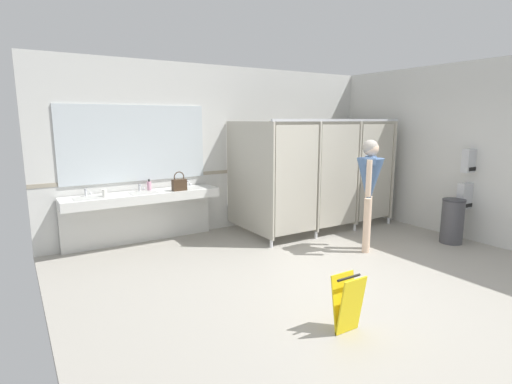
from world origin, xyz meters
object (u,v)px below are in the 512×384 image
at_px(soap_dispenser, 149,186).
at_px(wet_floor_sign, 348,303).
at_px(person_standing, 369,181).
at_px(paper_cup, 105,193).
at_px(paper_towel_dispenser_upper, 470,161).
at_px(handbag, 179,184).
at_px(trash_bin, 452,221).
at_px(paper_towel_dispenser_lower, 467,196).

xyz_separation_m(soap_dispenser, wet_floor_sign, (0.69, -3.80, -0.65)).
xyz_separation_m(person_standing, paper_cup, (-3.39, 2.02, -0.16)).
bearing_deg(person_standing, soap_dispenser, 140.19).
height_order(paper_towel_dispenser_upper, handbag, paper_towel_dispenser_upper).
height_order(person_standing, wet_floor_sign, person_standing).
xyz_separation_m(handbag, wet_floor_sign, (0.29, -3.51, -0.67)).
relative_size(trash_bin, paper_cup, 6.70).
xyz_separation_m(paper_towel_dispenser_lower, trash_bin, (-0.35, -0.00, -0.39)).
xyz_separation_m(paper_towel_dispenser_lower, soap_dispenser, (-4.48, 2.69, 0.19)).
height_order(paper_towel_dispenser_upper, soap_dispenser, paper_towel_dispenser_upper).
relative_size(paper_towel_dispenser_upper, trash_bin, 0.52).
distance_m(handbag, paper_cup, 1.14).
height_order(trash_bin, person_standing, person_standing).
relative_size(person_standing, wet_floor_sign, 3.04).
bearing_deg(soap_dispenser, person_standing, -39.81).
height_order(paper_towel_dispenser_lower, wet_floor_sign, paper_towel_dispenser_lower).
height_order(trash_bin, wet_floor_sign, trash_bin).
distance_m(paper_towel_dispenser_upper, person_standing, 1.90).
relative_size(trash_bin, handbag, 2.36).
bearing_deg(paper_towel_dispenser_lower, trash_bin, -179.91).
distance_m(person_standing, wet_floor_sign, 2.64).
distance_m(paper_towel_dispenser_upper, trash_bin, 1.03).
bearing_deg(handbag, paper_towel_dispenser_lower, -30.43).
bearing_deg(handbag, person_standing, -40.50).
height_order(handbag, wet_floor_sign, handbag).
distance_m(paper_towel_dispenser_upper, paper_towel_dispenser_lower, 0.58).
bearing_deg(paper_towel_dispenser_upper, paper_cup, 154.51).
relative_size(handbag, wet_floor_sign, 0.55).
bearing_deg(paper_cup, person_standing, -30.74).
bearing_deg(paper_towel_dispenser_lower, wet_floor_sign, -163.66).
xyz_separation_m(paper_towel_dispenser_upper, soap_dispenser, (-4.48, 2.69, -0.40)).
bearing_deg(soap_dispenser, paper_cup, -164.68).
height_order(trash_bin, paper_cup, paper_cup).
bearing_deg(paper_towel_dispenser_upper, trash_bin, 179.92).
bearing_deg(soap_dispenser, trash_bin, -33.00).
relative_size(paper_towel_dispenser_upper, handbag, 1.23).
xyz_separation_m(trash_bin, person_standing, (-1.47, 0.47, 0.72)).
distance_m(trash_bin, person_standing, 1.70).
relative_size(paper_towel_dispenser_lower, trash_bin, 0.58).
distance_m(handbag, soap_dispenser, 0.50).
relative_size(person_standing, handbag, 5.50).
xyz_separation_m(trash_bin, wet_floor_sign, (-3.44, -1.11, -0.07)).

